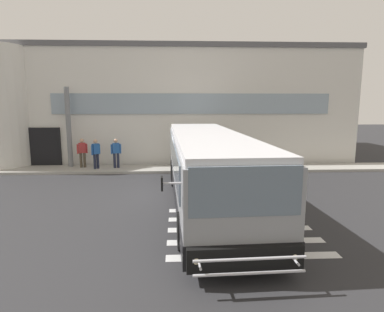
# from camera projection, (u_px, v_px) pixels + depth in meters

# --- Properties ---
(ground_plane) EXTENTS (80.00, 90.00, 0.02)m
(ground_plane) POSITION_uv_depth(u_px,v_px,m) (175.00, 193.00, 13.87)
(ground_plane) COLOR #2B2B2D
(ground_plane) RESTS_ON ground
(bay_paint_stripes) EXTENTS (4.40, 3.96, 0.01)m
(bay_paint_stripes) POSITION_uv_depth(u_px,v_px,m) (240.00, 229.00, 9.81)
(bay_paint_stripes) COLOR silver
(bay_paint_stripes) RESTS_ON ground
(terminal_building) EXTENTS (24.40, 13.80, 7.39)m
(terminal_building) POSITION_uv_depth(u_px,v_px,m) (167.00, 105.00, 24.72)
(terminal_building) COLOR silver
(terminal_building) RESTS_ON ground
(boarding_curb) EXTENTS (26.60, 2.00, 0.15)m
(boarding_curb) POSITION_uv_depth(u_px,v_px,m) (176.00, 169.00, 18.59)
(boarding_curb) COLOR #9E9B93
(boarding_curb) RESTS_ON ground
(entry_support_column) EXTENTS (0.28, 0.28, 4.60)m
(entry_support_column) POSITION_uv_depth(u_px,v_px,m) (69.00, 127.00, 18.53)
(entry_support_column) COLOR slate
(entry_support_column) RESTS_ON boarding_curb
(bus_main_foreground) EXTENTS (3.10, 12.22, 2.70)m
(bus_main_foreground) POSITION_uv_depth(u_px,v_px,m) (207.00, 169.00, 12.29)
(bus_main_foreground) COLOR gray
(bus_main_foreground) RESTS_ON ground
(passenger_near_column) EXTENTS (0.55, 0.47, 1.68)m
(passenger_near_column) POSITION_uv_depth(u_px,v_px,m) (82.00, 151.00, 18.48)
(passenger_near_column) COLOR #4C4233
(passenger_near_column) RESTS_ON boarding_curb
(passenger_by_doorway) EXTENTS (0.41, 0.48, 1.68)m
(passenger_by_doorway) POSITION_uv_depth(u_px,v_px,m) (96.00, 153.00, 18.06)
(passenger_by_doorway) COLOR #1E2338
(passenger_by_doorway) RESTS_ON boarding_curb
(passenger_at_curb_edge) EXTENTS (0.56, 0.34, 1.68)m
(passenger_at_curb_edge) POSITION_uv_depth(u_px,v_px,m) (116.00, 152.00, 18.34)
(passenger_at_curb_edge) COLOR #1E2338
(passenger_at_curb_edge) RESTS_ON boarding_curb
(safety_bollard_yellow) EXTENTS (0.18, 0.18, 0.90)m
(safety_bollard_yellow) POSITION_uv_depth(u_px,v_px,m) (219.00, 166.00, 17.45)
(safety_bollard_yellow) COLOR yellow
(safety_bollard_yellow) RESTS_ON ground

